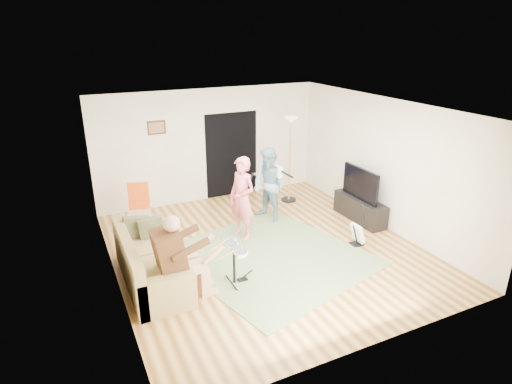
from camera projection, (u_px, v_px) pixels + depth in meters
floor at (266, 249)px, 8.22m from camera, size 6.00×6.00×0.00m
walls at (266, 183)px, 7.74m from camera, size 5.50×6.00×2.70m
ceiling at (267, 108)px, 7.26m from camera, size 6.00×6.00×0.00m
window_blinds at (106, 193)px, 6.73m from camera, size 0.00×2.05×2.05m
doorway at (232, 155)px, 10.59m from camera, size 2.10×0.00×2.10m
picture_frame at (157, 128)px, 9.56m from camera, size 0.42×0.03×0.32m
area_rug at (271, 257)px, 7.93m from camera, size 3.75×3.87×0.02m
sofa at (147, 267)px, 7.05m from camera, size 0.88×2.13×0.86m
drummer at (182, 266)px, 6.58m from camera, size 0.92×0.51×1.41m
drum_kit at (234, 266)px, 7.02m from camera, size 0.39×0.70×0.72m
singer at (242, 198)px, 8.43m from camera, size 0.59×0.71×1.68m
microphone at (251, 177)px, 8.36m from camera, size 0.06×0.06×0.24m
guitarist at (269, 185)px, 9.22m from camera, size 0.84×0.95×1.62m
guitar_held at (277, 171)px, 9.20m from camera, size 0.13×0.60×0.26m
guitar_spare at (358, 233)px, 8.31m from camera, size 0.32×0.29×0.88m
torchiere_lamp at (290, 145)px, 10.07m from camera, size 0.37×0.37×2.06m
dining_chair at (139, 216)px, 8.76m from camera, size 0.55×0.58×1.04m
tv_cabinet at (360, 209)px, 9.43m from camera, size 0.40×1.40×0.50m
television at (360, 184)px, 9.20m from camera, size 0.06×1.10×0.69m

